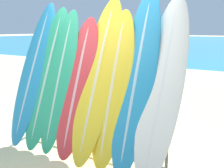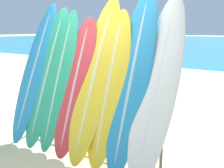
{
  "view_description": "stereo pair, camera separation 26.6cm",
  "coord_description": "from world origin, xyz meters",
  "px_view_note": "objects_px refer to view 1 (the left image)",
  "views": [
    {
      "loc": [
        2.39,
        -2.78,
        1.94
      ],
      "look_at": [
        0.04,
        1.08,
        0.98
      ],
      "focal_mm": 42.0,
      "sensor_mm": 36.0,
      "label": 1
    },
    {
      "loc": [
        2.61,
        -2.64,
        1.94
      ],
      "look_at": [
        0.04,
        1.08,
        0.98
      ],
      "focal_mm": 42.0,
      "sensor_mm": 36.0,
      "label": 2
    }
  ],
  "objects_px": {
    "surfboard_rack": "(85,123)",
    "surfboard_slot_3": "(77,87)",
    "surfboard_slot_0": "(33,71)",
    "surfboard_slot_6": "(136,81)",
    "surfboard_slot_5": "(113,88)",
    "surfboard_slot_2": "(60,80)",
    "surfboard_slot_4": "(97,78)",
    "person_near_water": "(157,52)",
    "person_mid_beach": "(155,65)",
    "surfboard_slot_7": "(162,87)",
    "surfboard_slot_1": "(47,76)"
  },
  "relations": [
    {
      "from": "surfboard_rack",
      "to": "surfboard_slot_3",
      "type": "distance_m",
      "value": 0.57
    },
    {
      "from": "surfboard_slot_0",
      "to": "surfboard_slot_6",
      "type": "height_order",
      "value": "surfboard_slot_6"
    },
    {
      "from": "surfboard_slot_5",
      "to": "surfboard_slot_6",
      "type": "bearing_deg",
      "value": 10.4
    },
    {
      "from": "surfboard_slot_2",
      "to": "surfboard_rack",
      "type": "bearing_deg",
      "value": -3.18
    },
    {
      "from": "surfboard_slot_4",
      "to": "surfboard_slot_6",
      "type": "bearing_deg",
      "value": 0.07
    },
    {
      "from": "surfboard_rack",
      "to": "surfboard_slot_6",
      "type": "xyz_separation_m",
      "value": [
        0.82,
        0.08,
        0.73
      ]
    },
    {
      "from": "surfboard_slot_0",
      "to": "surfboard_slot_6",
      "type": "xyz_separation_m",
      "value": [
        1.98,
        0.0,
        0.04
      ]
    },
    {
      "from": "surfboard_slot_6",
      "to": "person_near_water",
      "type": "relative_size",
      "value": 1.54
    },
    {
      "from": "surfboard_slot_5",
      "to": "person_mid_beach",
      "type": "height_order",
      "value": "surfboard_slot_5"
    },
    {
      "from": "surfboard_slot_3",
      "to": "surfboard_slot_7",
      "type": "bearing_deg",
      "value": 3.04
    },
    {
      "from": "surfboard_slot_0",
      "to": "surfboard_slot_2",
      "type": "relative_size",
      "value": 1.07
    },
    {
      "from": "surfboard_slot_6",
      "to": "person_near_water",
      "type": "xyz_separation_m",
      "value": [
        -2.98,
        8.29,
        -0.37
      ]
    },
    {
      "from": "surfboard_slot_4",
      "to": "person_near_water",
      "type": "xyz_separation_m",
      "value": [
        -2.35,
        8.29,
        -0.34
      ]
    },
    {
      "from": "surfboard_rack",
      "to": "surfboard_slot_0",
      "type": "xyz_separation_m",
      "value": [
        -1.17,
        0.08,
        0.69
      ]
    },
    {
      "from": "surfboard_slot_2",
      "to": "person_near_water",
      "type": "height_order",
      "value": "surfboard_slot_2"
    },
    {
      "from": "person_near_water",
      "to": "surfboard_slot_7",
      "type": "bearing_deg",
      "value": 46.18
    },
    {
      "from": "surfboard_slot_0",
      "to": "surfboard_slot_1",
      "type": "distance_m",
      "value": 0.34
    },
    {
      "from": "surfboard_slot_7",
      "to": "surfboard_slot_0",
      "type": "bearing_deg",
      "value": -179.79
    },
    {
      "from": "surfboard_slot_2",
      "to": "surfboard_slot_3",
      "type": "xyz_separation_m",
      "value": [
        0.36,
        -0.01,
        -0.06
      ]
    },
    {
      "from": "person_near_water",
      "to": "person_mid_beach",
      "type": "height_order",
      "value": "person_mid_beach"
    },
    {
      "from": "surfboard_slot_1",
      "to": "person_mid_beach",
      "type": "xyz_separation_m",
      "value": [
        0.33,
        4.0,
        -0.26
      ]
    },
    {
      "from": "surfboard_slot_2",
      "to": "surfboard_slot_7",
      "type": "xyz_separation_m",
      "value": [
        1.7,
        0.06,
        0.07
      ]
    },
    {
      "from": "surfboard_rack",
      "to": "surfboard_slot_5",
      "type": "bearing_deg",
      "value": 2.41
    },
    {
      "from": "surfboard_slot_3",
      "to": "surfboard_slot_4",
      "type": "distance_m",
      "value": 0.37
    },
    {
      "from": "surfboard_slot_6",
      "to": "surfboard_slot_0",
      "type": "bearing_deg",
      "value": -179.88
    },
    {
      "from": "surfboard_slot_7",
      "to": "person_mid_beach",
      "type": "height_order",
      "value": "surfboard_slot_7"
    },
    {
      "from": "surfboard_slot_6",
      "to": "person_mid_beach",
      "type": "bearing_deg",
      "value": 108.32
    },
    {
      "from": "surfboard_rack",
      "to": "surfboard_slot_5",
      "type": "distance_m",
      "value": 0.77
    },
    {
      "from": "surfboard_slot_4",
      "to": "surfboard_slot_7",
      "type": "xyz_separation_m",
      "value": [
        1.01,
        0.01,
        -0.01
      ]
    },
    {
      "from": "surfboard_rack",
      "to": "surfboard_slot_4",
      "type": "xyz_separation_m",
      "value": [
        0.18,
        0.08,
        0.7
      ]
    },
    {
      "from": "surfboard_slot_4",
      "to": "surfboard_slot_7",
      "type": "height_order",
      "value": "surfboard_slot_4"
    },
    {
      "from": "surfboard_rack",
      "to": "surfboard_slot_1",
      "type": "relative_size",
      "value": 1.16
    },
    {
      "from": "surfboard_slot_2",
      "to": "surfboard_slot_5",
      "type": "xyz_separation_m",
      "value": [
        1.0,
        -0.01,
        -0.02
      ]
    },
    {
      "from": "person_near_water",
      "to": "surfboard_rack",
      "type": "bearing_deg",
      "value": 38.64
    },
    {
      "from": "surfboard_slot_4",
      "to": "person_near_water",
      "type": "distance_m",
      "value": 8.62
    },
    {
      "from": "person_near_water",
      "to": "surfboard_slot_0",
      "type": "bearing_deg",
      "value": 31.01
    },
    {
      "from": "surfboard_slot_5",
      "to": "surfboard_slot_6",
      "type": "xyz_separation_m",
      "value": [
        0.33,
        0.06,
        0.13
      ]
    },
    {
      "from": "surfboard_slot_3",
      "to": "surfboard_slot_4",
      "type": "bearing_deg",
      "value": 11.11
    },
    {
      "from": "person_mid_beach",
      "to": "person_near_water",
      "type": "bearing_deg",
      "value": -89.89
    },
    {
      "from": "surfboard_slot_2",
      "to": "surfboard_slot_4",
      "type": "xyz_separation_m",
      "value": [
        0.7,
        0.05,
        0.09
      ]
    },
    {
      "from": "surfboard_slot_1",
      "to": "surfboard_slot_2",
      "type": "height_order",
      "value": "surfboard_slot_1"
    },
    {
      "from": "surfboard_slot_3",
      "to": "surfboard_slot_6",
      "type": "relative_size",
      "value": 0.85
    },
    {
      "from": "surfboard_rack",
      "to": "surfboard_slot_2",
      "type": "xyz_separation_m",
      "value": [
        -0.52,
        0.03,
        0.62
      ]
    },
    {
      "from": "surfboard_slot_6",
      "to": "surfboard_slot_5",
      "type": "bearing_deg",
      "value": -169.6
    },
    {
      "from": "surfboard_slot_1",
      "to": "surfboard_slot_4",
      "type": "distance_m",
      "value": 1.01
    },
    {
      "from": "surfboard_slot_6",
      "to": "person_near_water",
      "type": "height_order",
      "value": "surfboard_slot_6"
    },
    {
      "from": "surfboard_slot_0",
      "to": "surfboard_slot_3",
      "type": "xyz_separation_m",
      "value": [
        1.01,
        -0.06,
        -0.14
      ]
    },
    {
      "from": "surfboard_slot_3",
      "to": "surfboard_slot_4",
      "type": "xyz_separation_m",
      "value": [
        0.33,
        0.07,
        0.15
      ]
    },
    {
      "from": "surfboard_slot_5",
      "to": "person_near_water",
      "type": "bearing_deg",
      "value": 107.6
    },
    {
      "from": "surfboard_slot_0",
      "to": "surfboard_slot_5",
      "type": "bearing_deg",
      "value": -1.99
    }
  ]
}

